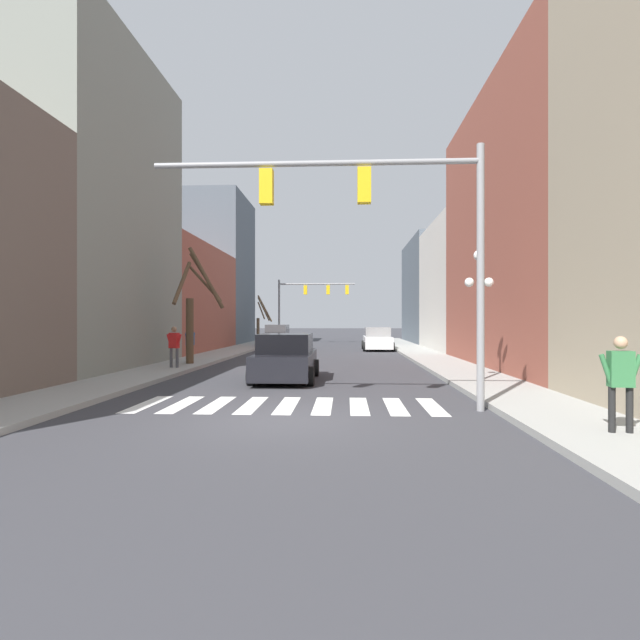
% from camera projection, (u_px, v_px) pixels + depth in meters
% --- Properties ---
extents(ground_plane, '(240.00, 240.00, 0.00)m').
position_uv_depth(ground_plane, '(277.00, 420.00, 10.69)').
color(ground_plane, '#38383D').
extents(sidewalk_left, '(2.45, 90.00, 0.15)m').
position_uv_depth(sidewalk_left, '(2.00, 414.00, 11.01)').
color(sidewalk_left, '#9E9E99').
rests_on(sidewalk_left, ground_plane).
extents(sidewalk_right, '(2.45, 90.00, 0.15)m').
position_uv_depth(sidewalk_right, '(570.00, 420.00, 10.38)').
color(sidewalk_right, '#9E9E99').
rests_on(sidewalk_right, ground_plane).
extents(building_row_left, '(6.00, 43.53, 13.97)m').
position_uv_depth(building_row_left, '(132.00, 259.00, 27.63)').
color(building_row_left, '#66564C').
rests_on(building_row_left, ground_plane).
extents(building_row_right, '(6.00, 48.15, 12.18)m').
position_uv_depth(building_row_right, '(512.00, 258.00, 26.67)').
color(building_row_right, tan).
rests_on(building_row_right, ground_plane).
extents(crosswalk_stripes, '(7.65, 2.60, 0.01)m').
position_uv_depth(crosswalk_stripes, '(287.00, 405.00, 12.54)').
color(crosswalk_stripes, white).
rests_on(crosswalk_stripes, ground_plane).
extents(traffic_signal_near, '(7.93, 0.28, 6.31)m').
position_uv_depth(traffic_signal_near, '(381.00, 216.00, 11.89)').
color(traffic_signal_near, gray).
rests_on(traffic_signal_near, ground_plane).
extents(traffic_signal_far, '(7.03, 0.28, 5.86)m').
position_uv_depth(traffic_signal_far, '(308.00, 296.00, 45.70)').
color(traffic_signal_far, gray).
rests_on(traffic_signal_far, ground_plane).
extents(street_lamp_right_corner, '(0.95, 0.36, 4.32)m').
position_uv_depth(street_lamp_right_corner, '(479.00, 288.00, 16.44)').
color(street_lamp_right_corner, '#1E4C2D').
rests_on(street_lamp_right_corner, sidewalk_right).
extents(car_parked_right_far, '(2.13, 4.46, 1.64)m').
position_uv_depth(car_parked_right_far, '(377.00, 339.00, 35.40)').
color(car_parked_right_far, white).
rests_on(car_parked_right_far, ground_plane).
extents(car_parked_right_mid, '(1.97, 4.63, 1.79)m').
position_uv_depth(car_parked_right_mid, '(277.00, 337.00, 38.44)').
color(car_parked_right_mid, gray).
rests_on(car_parked_right_mid, ground_plane).
extents(car_parked_right_near, '(2.19, 4.57, 1.66)m').
position_uv_depth(car_parked_right_near, '(286.00, 359.00, 17.71)').
color(car_parked_right_near, black).
rests_on(car_parked_right_near, ground_plane).
extents(pedestrian_crossing_street, '(0.34, 0.71, 1.69)m').
position_uv_depth(pedestrian_crossing_street, '(190.00, 341.00, 23.72)').
color(pedestrian_crossing_street, '#4C4C51').
rests_on(pedestrian_crossing_street, sidewalk_left).
extents(pedestrian_waiting_at_curb, '(0.74, 0.33, 1.73)m').
position_uv_depth(pedestrian_waiting_at_curb, '(174.00, 343.00, 20.96)').
color(pedestrian_waiting_at_curb, '#4C4C51').
rests_on(pedestrian_waiting_at_curb, sidewalk_left).
extents(pedestrian_on_right_sidewalk, '(0.74, 0.26, 1.71)m').
position_uv_depth(pedestrian_on_right_sidewalk, '(621.00, 376.00, 8.84)').
color(pedestrian_on_right_sidewalk, black).
rests_on(pedestrian_on_right_sidewalk, sidewalk_right).
extents(street_tree_left_near, '(1.41, 0.84, 4.19)m').
position_uv_depth(street_tree_left_near, '(261.00, 321.00, 43.71)').
color(street_tree_left_near, brown).
rests_on(street_tree_left_near, sidewalk_left).
extents(street_tree_left_mid, '(1.88, 2.96, 5.37)m').
position_uv_depth(street_tree_left_mid, '(194.00, 310.00, 22.91)').
color(street_tree_left_mid, brown).
rests_on(street_tree_left_mid, sidewalk_left).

